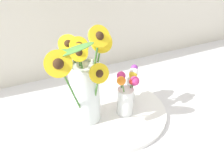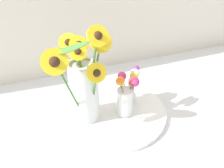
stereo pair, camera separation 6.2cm
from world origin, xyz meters
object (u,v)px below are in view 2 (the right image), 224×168
serving_tray (112,111)px  vase_small_center (125,98)px  vase_bulb_right (131,83)px  mason_jar_sunflowers (84,84)px

serving_tray → vase_small_center: vase_small_center is taller
vase_small_center → serving_tray: bearing=133.8°
serving_tray → vase_small_center: bearing=-46.2°
vase_small_center → vase_bulb_right: vase_small_center is taller
mason_jar_sunflowers → vase_bulb_right: size_ratio=2.26×
vase_bulb_right → vase_small_center: bearing=-130.6°
serving_tray → vase_bulb_right: vase_bulb_right is taller
serving_tray → vase_bulb_right: bearing=14.4°
mason_jar_sunflowers → vase_small_center: size_ratio=2.06×
serving_tray → vase_small_center: 0.11m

